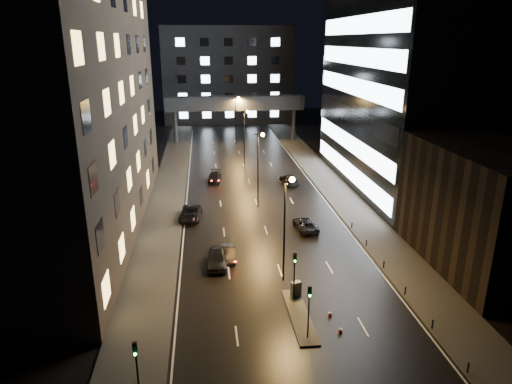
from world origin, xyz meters
TOP-DOWN VIEW (x-y plane):
  - ground at (0.00, 40.00)m, footprint 160.00×160.00m
  - sidewalk_left at (-12.50, 35.00)m, footprint 5.00×110.00m
  - sidewalk_right at (12.50, 35.00)m, footprint 5.00×110.00m
  - building_left at (-22.50, 24.00)m, footprint 15.00×48.00m
  - building_right_low at (20.00, 9.00)m, footprint 10.00×18.00m
  - building_right_glass at (25.00, 36.00)m, footprint 20.00×36.00m
  - building_far at (0.00, 98.00)m, footprint 34.00×14.00m
  - skybridge at (0.00, 70.00)m, footprint 30.00×3.00m
  - median_island at (0.30, 2.00)m, footprint 1.60×8.00m
  - traffic_signal_near at (0.30, 4.49)m, footprint 0.28×0.34m
  - traffic_signal_far at (0.30, -1.01)m, footprint 0.28×0.34m
  - traffic_signal_corner at (-11.50, -6.01)m, footprint 0.28×0.34m
  - bollard_row at (10.20, 6.50)m, footprint 0.12×25.12m
  - streetlight_near at (0.16, 8.00)m, footprint 1.45×0.50m
  - streetlight_mid_a at (0.16, 28.00)m, footprint 1.45×0.50m
  - streetlight_mid_b at (0.16, 48.00)m, footprint 1.45×0.50m
  - streetlight_far at (0.16, 68.00)m, footprint 1.45×0.50m
  - car_away_a at (-6.06, 11.59)m, footprint 2.17×4.91m
  - car_away_b at (-4.86, 13.00)m, footprint 1.44×3.92m
  - car_away_c at (-9.00, 24.63)m, footprint 3.07×5.64m
  - car_away_d at (-5.45, 40.60)m, footprint 2.46×4.97m
  - car_toward_a at (4.69, 19.62)m, footprint 2.60×4.95m
  - car_toward_b at (6.10, 37.77)m, footprint 2.66×5.33m
  - utility_cabinet at (0.56, 4.91)m, footprint 0.97×0.79m
  - cone_a at (2.78, 1.73)m, footprint 0.44×0.44m
  - cone_b at (3.00, -0.52)m, footprint 0.36×0.36m

SIDE VIEW (x-z plane):
  - ground at x=0.00m, z-range 0.00..0.00m
  - sidewalk_left at x=-12.50m, z-range 0.00..0.15m
  - sidewalk_right at x=12.50m, z-range 0.00..0.15m
  - median_island at x=0.30m, z-range 0.00..0.15m
  - cone_a at x=2.78m, z-range 0.00..0.45m
  - cone_b at x=3.00m, z-range 0.00..0.53m
  - bollard_row at x=10.20m, z-range 0.00..0.90m
  - car_away_b at x=-4.86m, z-range 0.00..1.28m
  - car_toward_a at x=4.69m, z-range 0.00..1.33m
  - car_away_d at x=-5.45m, z-range 0.00..1.39m
  - car_toward_b at x=6.10m, z-range 0.00..1.49m
  - car_away_c at x=-9.00m, z-range 0.00..1.50m
  - car_away_a at x=-6.06m, z-range 0.00..1.64m
  - utility_cabinet at x=0.56m, z-range 0.15..1.52m
  - traffic_signal_corner at x=-11.50m, z-range 0.74..5.14m
  - traffic_signal_near at x=0.30m, z-range 0.89..5.29m
  - traffic_signal_far at x=0.30m, z-range 0.89..5.29m
  - building_right_low at x=20.00m, z-range 0.00..12.00m
  - streetlight_near at x=0.16m, z-range 1.42..11.57m
  - streetlight_mid_a at x=0.16m, z-range 1.42..11.57m
  - streetlight_mid_b at x=0.16m, z-range 1.42..11.57m
  - streetlight_far at x=0.16m, z-range 1.42..11.57m
  - skybridge at x=0.00m, z-range 3.34..13.34m
  - building_far at x=0.00m, z-range 0.00..25.00m
  - building_left at x=-22.50m, z-range 0.00..40.00m
  - building_right_glass at x=25.00m, z-range 0.00..45.00m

